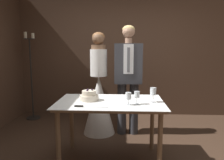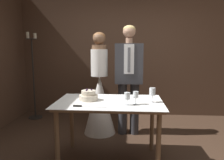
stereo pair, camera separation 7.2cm
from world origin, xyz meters
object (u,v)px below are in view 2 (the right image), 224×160
Objects in this scene: wine_glass_middle at (136,95)px; groom at (129,74)px; candle_stand at (33,80)px; bride at (100,97)px; cake_knife at (83,106)px; tiered_cake at (88,96)px; wine_glass_near at (127,96)px; cake_table at (109,108)px; wine_glass_far at (152,92)px.

groom reaches higher than wine_glass_middle.
groom is at bearing -20.01° from candle_stand.
cake_knife is at bearing -91.37° from bride.
wine_glass_middle is (0.60, -0.17, 0.06)m from tiered_cake.
wine_glass_near is 0.08× the size of groom.
candle_stand is at bearing 154.07° from bride.
cake_table is 0.74× the size of groom.
tiered_cake is 0.81m from wine_glass_far.
candle_stand reaches higher than cake_table.
cake_knife is 2.13× the size of wine_glass_far.
wine_glass_near is 1.22m from bride.
candle_stand reaches higher than wine_glass_near.
bride reaches higher than cake_knife.
wine_glass_far is 2.79m from candle_stand.
wine_glass_near is (0.22, -0.17, 0.20)m from cake_table.
wine_glass_far is 0.10× the size of groom.
bride is at bearing 118.44° from wine_glass_middle.
cake_knife is (-0.27, -0.29, 0.10)m from cake_table.
wine_glass_far is (0.81, 0.27, 0.12)m from cake_knife.
wine_glass_middle is at bearing 16.29° from cake_knife.
cake_table is 5.56× the size of tiered_cake.
groom is at bearing 68.47° from cake_knife.
groom reaches higher than bride.
wine_glass_far is (0.81, -0.05, 0.07)m from tiered_cake.
wine_glass_far is 0.11× the size of bride.
candle_stand is (-1.71, 1.64, 0.11)m from cake_table.
wine_glass_middle reaches higher than tiered_cake.
wine_glass_middle is 1.23m from bride.
wine_glass_far is 0.99m from groom.
wine_glass_far is at bearing -3.83° from tiered_cake.
candle_stand reaches higher than bride.
wine_glass_far is at bearing 26.12° from wine_glass_near.
groom is (0.02, 1.09, 0.13)m from wine_glass_near.
groom is at bearing 75.12° from cake_table.
tiered_cake is (-0.27, 0.04, 0.15)m from cake_table.
cake_knife is 0.21× the size of groom.
wine_glass_middle is 0.09× the size of candle_stand.
wine_glass_middle is (0.33, -0.13, 0.21)m from cake_table.
cake_table is 0.31m from tiered_cake.
tiered_cake is 1.52× the size of wine_glass_middle.
cake_knife is 2.58× the size of wine_glass_near.
candle_stand is at bearing 136.22° from cake_table.
tiered_cake is at bearing 91.23° from cake_knife.
cake_knife is at bearing -53.33° from candle_stand.
wine_glass_middle is 0.86× the size of wine_glass_far.
tiered_cake is 0.62× the size of cake_knife.
tiered_cake is 0.62m from wine_glass_middle.
candle_stand reaches higher than tiered_cake.
bride reaches higher than wine_glass_near.
wine_glass_near is 0.11m from wine_glass_middle.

